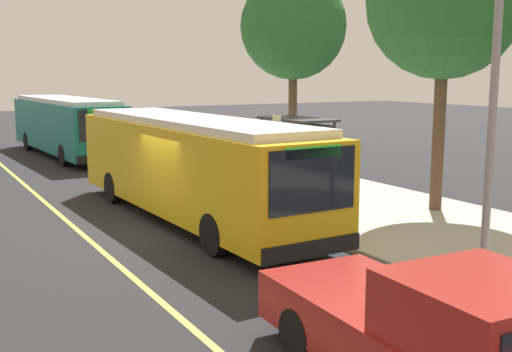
# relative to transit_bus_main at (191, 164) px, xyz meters

# --- Properties ---
(ground_plane) EXTENTS (120.00, 120.00, 0.00)m
(ground_plane) POSITION_rel_transit_bus_main_xyz_m (0.79, -1.01, -1.62)
(ground_plane) COLOR #232326
(sidewalk_curb) EXTENTS (44.00, 6.40, 0.15)m
(sidewalk_curb) POSITION_rel_transit_bus_main_xyz_m (0.79, 4.99, -1.54)
(sidewalk_curb) COLOR #B7B2A8
(sidewalk_curb) RESTS_ON ground_plane
(lane_stripe_center) EXTENTS (36.00, 0.14, 0.01)m
(lane_stripe_center) POSITION_rel_transit_bus_main_xyz_m (0.79, -3.21, -1.61)
(lane_stripe_center) COLOR #E0D64C
(lane_stripe_center) RESTS_ON ground_plane
(transit_bus_main) EXTENTS (11.73, 2.94, 2.95)m
(transit_bus_main) POSITION_rel_transit_bus_main_xyz_m (0.00, 0.00, 0.00)
(transit_bus_main) COLOR gold
(transit_bus_main) RESTS_ON ground_plane
(transit_bus_second) EXTENTS (11.87, 3.11, 2.95)m
(transit_bus_second) POSITION_rel_transit_bus_main_xyz_m (-16.20, 0.23, 0.00)
(transit_bus_second) COLOR #146B66
(transit_bus_second) RESTS_ON ground_plane
(pickup_truck) EXTENTS (5.48, 2.21, 1.85)m
(pickup_truck) POSITION_rel_transit_bus_main_xyz_m (10.88, -1.46, -0.76)
(pickup_truck) COLOR maroon
(pickup_truck) RESTS_ON ground_plane
(bus_shelter) EXTENTS (2.90, 1.60, 2.48)m
(bus_shelter) POSITION_rel_transit_bus_main_xyz_m (-2.27, 5.14, 0.30)
(bus_shelter) COLOR #333338
(bus_shelter) RESTS_ON sidewalk_curb
(waiting_bench) EXTENTS (1.60, 0.48, 0.95)m
(waiting_bench) POSITION_rel_transit_bus_main_xyz_m (-2.11, 5.14, -0.98)
(waiting_bench) COLOR brown
(waiting_bench) RESTS_ON sidewalk_curb
(route_sign_post) EXTENTS (0.44, 0.08, 2.80)m
(route_sign_post) POSITION_rel_transit_bus_main_xyz_m (0.12, 2.79, 0.34)
(route_sign_post) COLOR #333338
(route_sign_post) RESTS_ON sidewalk_curb
(pedestrian_commuter) EXTENTS (0.24, 0.40, 1.69)m
(pedestrian_commuter) POSITION_rel_transit_bus_main_xyz_m (-3.28, 2.79, -0.50)
(pedestrian_commuter) COLOR #282D47
(pedestrian_commuter) RESTS_ON sidewalk_curb
(street_tree_near_shelter) EXTENTS (4.38, 4.38, 8.14)m
(street_tree_near_shelter) POSITION_rel_transit_bus_main_xyz_m (-5.88, 7.26, 4.45)
(street_tree_near_shelter) COLOR brown
(street_tree_near_shelter) RESTS_ON sidewalk_curb
(street_tree_downstreet) EXTENTS (4.47, 4.47, 8.30)m
(street_tree_downstreet) POSITION_rel_transit_bus_main_xyz_m (3.00, 6.59, 4.57)
(street_tree_downstreet) COLOR brown
(street_tree_downstreet) RESTS_ON sidewalk_curb
(utility_pole) EXTENTS (0.16, 0.16, 6.40)m
(utility_pole) POSITION_rel_transit_bus_main_xyz_m (8.12, 2.66, 1.73)
(utility_pole) COLOR gray
(utility_pole) RESTS_ON sidewalk_curb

